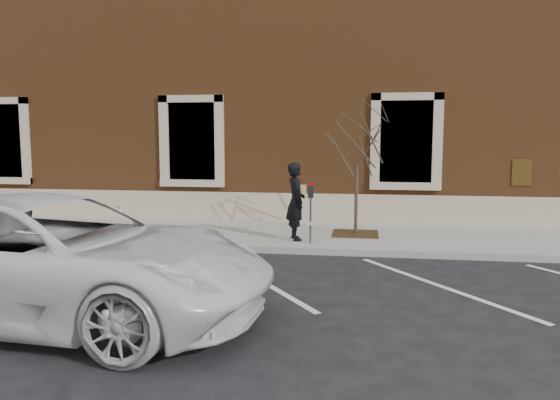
% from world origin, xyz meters
% --- Properties ---
extents(ground, '(120.00, 120.00, 0.00)m').
position_xyz_m(ground, '(0.00, 0.00, 0.00)').
color(ground, '#28282B').
rests_on(ground, ground).
extents(sidewalk_near, '(40.00, 3.50, 0.15)m').
position_xyz_m(sidewalk_near, '(0.00, 1.75, 0.07)').
color(sidewalk_near, '#B8B6AC').
rests_on(sidewalk_near, ground).
extents(curb_near, '(40.00, 0.12, 0.15)m').
position_xyz_m(curb_near, '(0.00, -0.05, 0.07)').
color(curb_near, '#9E9E99').
rests_on(curb_near, ground).
extents(parking_stripes, '(28.00, 4.40, 0.01)m').
position_xyz_m(parking_stripes, '(0.00, -2.20, 0.00)').
color(parking_stripes, silver).
rests_on(parking_stripes, ground).
extents(building_civic, '(40.00, 8.62, 8.00)m').
position_xyz_m(building_civic, '(0.00, 7.74, 4.00)').
color(building_civic, brown).
rests_on(building_civic, ground).
extents(man, '(0.63, 0.76, 1.80)m').
position_xyz_m(man, '(0.34, 0.79, 1.05)').
color(man, black).
rests_on(man, sidewalk_near).
extents(parking_meter, '(0.12, 0.10, 1.37)m').
position_xyz_m(parking_meter, '(0.73, 0.38, 1.10)').
color(parking_meter, '#595B60').
rests_on(parking_meter, sidewalk_near).
extents(tree_grate, '(1.11, 1.11, 0.03)m').
position_xyz_m(tree_grate, '(1.71, 1.72, 0.16)').
color(tree_grate, '#402C14').
rests_on(tree_grate, sidewalk_near).
extents(sapling, '(1.97, 1.97, 3.28)m').
position_xyz_m(sapling, '(1.71, 1.72, 2.45)').
color(sapling, '#443929').
rests_on(sapling, sidewalk_near).
extents(white_truck, '(6.47, 3.30, 1.75)m').
position_xyz_m(white_truck, '(-2.44, -4.75, 0.88)').
color(white_truck, white).
rests_on(white_truck, ground).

